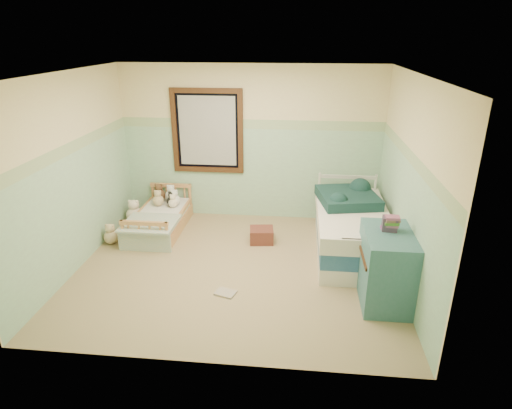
# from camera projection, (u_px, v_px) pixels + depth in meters

# --- Properties ---
(floor) EXTENTS (4.20, 3.60, 0.02)m
(floor) POSITION_uv_depth(u_px,v_px,m) (236.00, 268.00, 5.76)
(floor) COLOR #8F7C58
(floor) RESTS_ON ground
(ceiling) EXTENTS (4.20, 3.60, 0.02)m
(ceiling) POSITION_uv_depth(u_px,v_px,m) (232.00, 72.00, 4.82)
(ceiling) COLOR white
(ceiling) RESTS_ON wall_back
(wall_back) EXTENTS (4.20, 0.04, 2.50)m
(wall_back) POSITION_uv_depth(u_px,v_px,m) (251.00, 144.00, 6.95)
(wall_back) COLOR beige
(wall_back) RESTS_ON floor
(wall_front) EXTENTS (4.20, 0.04, 2.50)m
(wall_front) POSITION_uv_depth(u_px,v_px,m) (202.00, 246.00, 3.63)
(wall_front) COLOR beige
(wall_front) RESTS_ON floor
(wall_left) EXTENTS (0.04, 3.60, 2.50)m
(wall_left) POSITION_uv_depth(u_px,v_px,m) (72.00, 174.00, 5.49)
(wall_left) COLOR beige
(wall_left) RESTS_ON floor
(wall_right) EXTENTS (0.04, 3.60, 2.50)m
(wall_right) POSITION_uv_depth(u_px,v_px,m) (409.00, 185.00, 5.09)
(wall_right) COLOR beige
(wall_right) RESTS_ON floor
(wainscot_mint) EXTENTS (4.20, 0.01, 1.50)m
(wainscot_mint) POSITION_uv_depth(u_px,v_px,m) (251.00, 174.00, 7.12)
(wainscot_mint) COLOR #8CB296
(wainscot_mint) RESTS_ON floor
(border_strip) EXTENTS (4.20, 0.01, 0.15)m
(border_strip) POSITION_uv_depth(u_px,v_px,m) (251.00, 124.00, 6.82)
(border_strip) COLOR #518058
(border_strip) RESTS_ON wall_back
(window_frame) EXTENTS (1.16, 0.06, 1.36)m
(window_frame) POSITION_uv_depth(u_px,v_px,m) (207.00, 131.00, 6.91)
(window_frame) COLOR black
(window_frame) RESTS_ON wall_back
(window_blinds) EXTENTS (0.92, 0.01, 1.12)m
(window_blinds) POSITION_uv_depth(u_px,v_px,m) (207.00, 131.00, 6.92)
(window_blinds) COLOR beige
(window_blinds) RESTS_ON window_frame
(toddler_bed_frame) EXTENTS (0.71, 1.42, 0.18)m
(toddler_bed_frame) POSITION_uv_depth(u_px,v_px,m) (160.00, 225.00, 6.82)
(toddler_bed_frame) COLOR #A46840
(toddler_bed_frame) RESTS_ON floor
(toddler_mattress) EXTENTS (0.65, 1.36, 0.12)m
(toddler_mattress) POSITION_uv_depth(u_px,v_px,m) (160.00, 216.00, 6.77)
(toddler_mattress) COLOR white
(toddler_mattress) RESTS_ON toddler_bed_frame
(patchwork_quilt) EXTENTS (0.77, 0.71, 0.03)m
(patchwork_quilt) POSITION_uv_depth(u_px,v_px,m) (150.00, 223.00, 6.33)
(patchwork_quilt) COLOR #75ABC8
(patchwork_quilt) RESTS_ON toddler_mattress
(plush_bed_brown) EXTENTS (0.20, 0.20, 0.20)m
(plush_bed_brown) POSITION_uv_depth(u_px,v_px,m) (159.00, 195.00, 7.18)
(plush_bed_brown) COLOR brown
(plush_bed_brown) RESTS_ON toddler_mattress
(plush_bed_white) EXTENTS (0.19, 0.19, 0.19)m
(plush_bed_white) POSITION_uv_depth(u_px,v_px,m) (171.00, 196.00, 7.16)
(plush_bed_white) COLOR white
(plush_bed_white) RESTS_ON toddler_mattress
(plush_bed_tan) EXTENTS (0.18, 0.18, 0.18)m
(plush_bed_tan) POSITION_uv_depth(u_px,v_px,m) (158.00, 200.00, 6.98)
(plush_bed_tan) COLOR #CFB687
(plush_bed_tan) RESTS_ON toddler_mattress
(plush_bed_dark) EXTENTS (0.17, 0.17, 0.17)m
(plush_bed_dark) POSITION_uv_depth(u_px,v_px,m) (172.00, 201.00, 6.96)
(plush_bed_dark) COLOR black
(plush_bed_dark) RESTS_ON toddler_mattress
(plush_floor_cream) EXTENTS (0.27, 0.27, 0.27)m
(plush_floor_cream) POSITION_uv_depth(u_px,v_px,m) (135.00, 215.00, 7.07)
(plush_floor_cream) COLOR #F9E8CD
(plush_floor_cream) RESTS_ON floor
(plush_floor_tan) EXTENTS (0.21, 0.21, 0.21)m
(plush_floor_tan) POSITION_uv_depth(u_px,v_px,m) (111.00, 237.00, 6.38)
(plush_floor_tan) COLOR #CFB687
(plush_floor_tan) RESTS_ON floor
(twin_bed_frame) EXTENTS (0.92, 1.84, 0.22)m
(twin_bed_frame) POSITION_uv_depth(u_px,v_px,m) (350.00, 246.00, 6.10)
(twin_bed_frame) COLOR silver
(twin_bed_frame) RESTS_ON floor
(twin_boxspring) EXTENTS (0.92, 1.84, 0.22)m
(twin_boxspring) POSITION_uv_depth(u_px,v_px,m) (351.00, 232.00, 6.02)
(twin_boxspring) COLOR navy
(twin_boxspring) RESTS_ON twin_bed_frame
(twin_mattress) EXTENTS (0.96, 1.88, 0.22)m
(twin_mattress) POSITION_uv_depth(u_px,v_px,m) (352.00, 217.00, 5.94)
(twin_mattress) COLOR white
(twin_mattress) RESTS_ON twin_boxspring
(teal_blanket) EXTENTS (0.93, 0.97, 0.14)m
(teal_blanket) POSITION_uv_depth(u_px,v_px,m) (348.00, 198.00, 6.15)
(teal_blanket) COLOR #163C38
(teal_blanket) RESTS_ON twin_mattress
(dresser) EXTENTS (0.54, 0.86, 0.86)m
(dresser) POSITION_uv_depth(u_px,v_px,m) (386.00, 267.00, 4.91)
(dresser) COLOR #306667
(dresser) RESTS_ON floor
(book_stack) EXTENTS (0.17, 0.14, 0.16)m
(book_stack) POSITION_uv_depth(u_px,v_px,m) (390.00, 224.00, 4.80)
(book_stack) COLOR #4C322E
(book_stack) RESTS_ON dresser
(red_pillow) EXTENTS (0.38, 0.34, 0.22)m
(red_pillow) POSITION_uv_depth(u_px,v_px,m) (262.00, 235.00, 6.43)
(red_pillow) COLOR maroon
(red_pillow) RESTS_ON floor
(floor_book) EXTENTS (0.28, 0.25, 0.02)m
(floor_book) POSITION_uv_depth(u_px,v_px,m) (226.00, 293.00, 5.18)
(floor_book) COLOR orange
(floor_book) RESTS_ON floor
(extra_plush_0) EXTENTS (0.15, 0.15, 0.15)m
(extra_plush_0) POSITION_uv_depth(u_px,v_px,m) (173.00, 203.00, 6.92)
(extra_plush_0) COLOR #F9E8CD
(extra_plush_0) RESTS_ON toddler_mattress
(extra_plush_1) EXTENTS (0.19, 0.19, 0.19)m
(extra_plush_1) POSITION_uv_depth(u_px,v_px,m) (174.00, 200.00, 6.97)
(extra_plush_1) COLOR white
(extra_plush_1) RESTS_ON toddler_mattress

